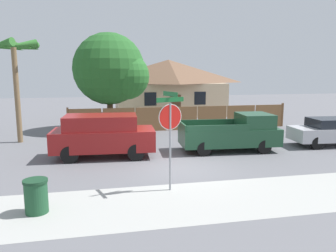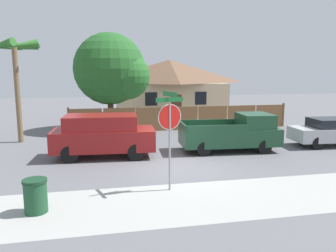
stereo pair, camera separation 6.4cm
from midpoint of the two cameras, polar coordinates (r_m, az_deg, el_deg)
The scene contains 11 objects.
ground_plane at distance 13.70m, azimuth 2.18°, elevation -7.15°, with size 80.00×80.00×0.00m, color slate.
sidewalk_strip at distance 10.43m, azimuth 6.94°, elevation -12.62°, with size 36.00×3.20×0.01m.
wooden_fence at distance 22.20m, azimuth 2.68°, elevation 1.35°, with size 15.02×0.12×1.69m.
house at distance 30.36m, azimuth 0.28°, elevation 6.94°, with size 10.26×6.35×5.00m.
oak_tree at distance 22.39m, azimuth -9.45°, elevation 9.51°, with size 5.01×4.77×6.49m.
palm_tree at distance 19.86m, azimuth -25.06°, elevation 11.21°, with size 2.77×2.97×5.62m.
red_suv at distance 15.34m, azimuth -11.08°, elevation -1.47°, with size 4.73×2.26×1.96m.
orange_pickup at distance 16.63m, azimuth 11.40°, elevation -1.25°, with size 4.92×2.27×1.85m.
parked_sedan at distance 19.53m, azimuth 26.78°, elevation -0.87°, with size 4.46×2.02×1.48m.
stop_sign at distance 10.59m, azimuth 0.47°, elevation 0.40°, with size 0.95×0.86×3.28m.
trash_bin at distance 10.03m, azimuth -21.90°, elevation -11.22°, with size 0.67×0.67×0.96m.
Camera 2 is at (-3.07, -12.77, 3.90)m, focal length 35.00 mm.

